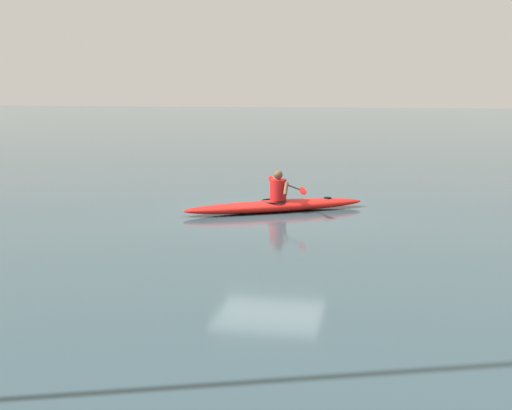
% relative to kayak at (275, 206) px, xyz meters
% --- Properties ---
extents(ground_plane, '(160.00, 160.00, 0.00)m').
position_rel_kayak_xyz_m(ground_plane, '(0.10, 0.24, -0.14)').
color(ground_plane, '#334C56').
extents(kayak, '(4.25, 2.82, 0.27)m').
position_rel_kayak_xyz_m(kayak, '(0.00, 0.00, 0.00)').
color(kayak, red).
rests_on(kayak, ground).
extents(kayaker, '(1.25, 2.16, 0.71)m').
position_rel_kayak_xyz_m(kayaker, '(-0.08, -0.04, 0.43)').
color(kayaker, red).
rests_on(kayaker, kayak).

